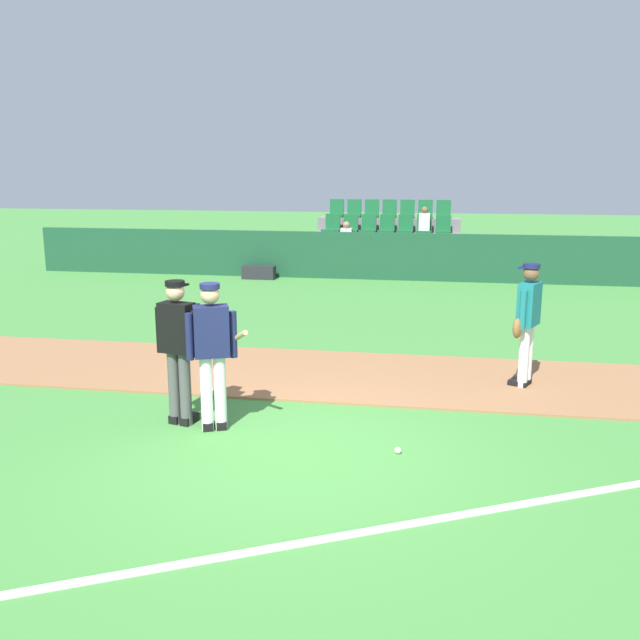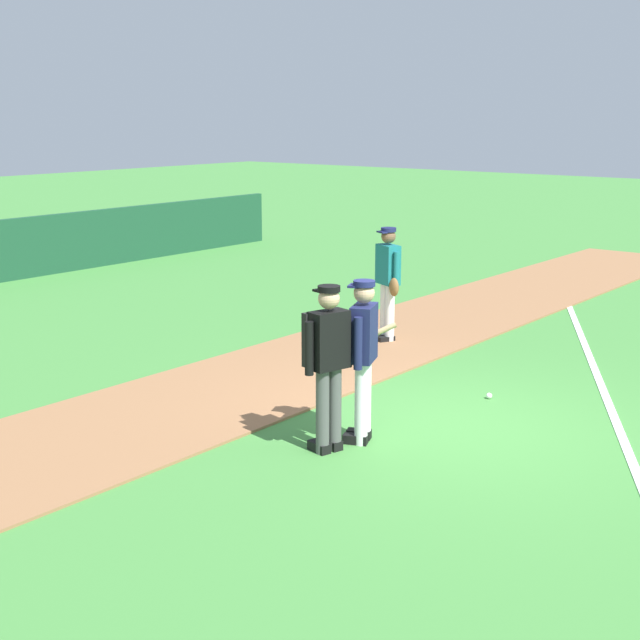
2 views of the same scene
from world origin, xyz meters
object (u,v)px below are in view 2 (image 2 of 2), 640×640
runner_teal_jersey (388,280)px  baseball (489,396)px  batter_navy_jersey (363,354)px  umpire_home_plate (327,359)px

runner_teal_jersey → baseball: size_ratio=23.78×
runner_teal_jersey → baseball: 3.21m
batter_navy_jersey → runner_teal_jersey: size_ratio=1.00×
batter_navy_jersey → baseball: batter_navy_jersey is taller
umpire_home_plate → baseball: size_ratio=23.78×
umpire_home_plate → runner_teal_jersey: (4.25, 2.15, -0.04)m
umpire_home_plate → baseball: (2.64, -0.47, -0.96)m
batter_navy_jersey → umpire_home_plate: same height
umpire_home_plate → runner_teal_jersey: bearing=26.8°
umpire_home_plate → baseball: 2.85m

